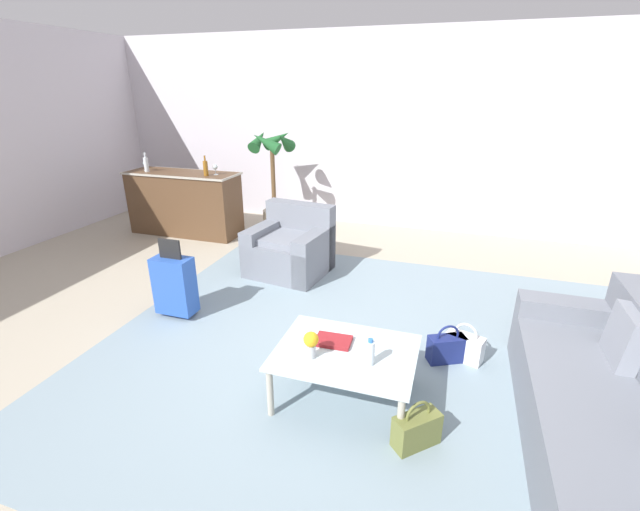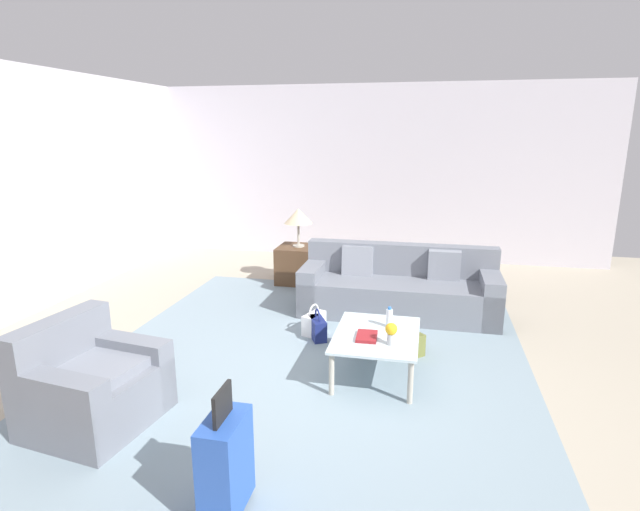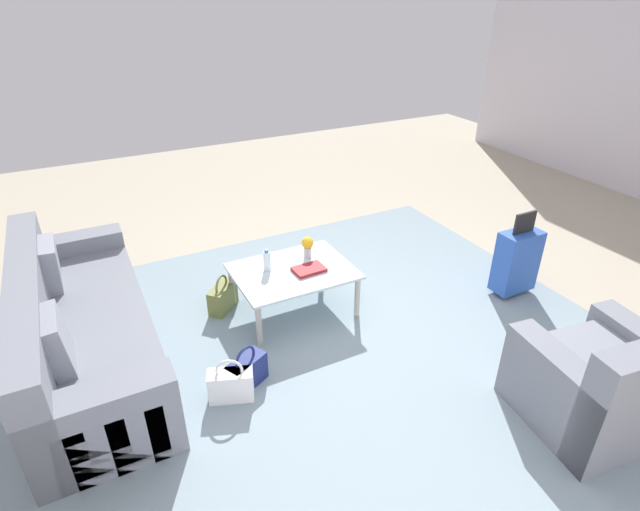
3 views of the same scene
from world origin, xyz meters
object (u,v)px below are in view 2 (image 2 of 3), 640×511
at_px(couch, 399,290).
at_px(coffee_table, 377,338).
at_px(coffee_table_book, 367,336).
at_px(side_table, 299,264).
at_px(handbag_navy, 318,328).
at_px(handbag_white, 314,323).
at_px(armchair, 89,388).
at_px(flower_vase, 391,332).
at_px(table_lamp, 298,217).
at_px(suitcase_blue, 225,462).
at_px(handbag_olive, 410,341).
at_px(water_bottle, 389,318).

bearing_deg(couch, coffee_table, 176.81).
height_order(coffee_table_book, side_table, side_table).
bearing_deg(handbag_navy, handbag_white, 27.34).
distance_m(couch, side_table, 1.89).
bearing_deg(armchair, side_table, -9.25).
bearing_deg(coffee_table_book, flower_vase, -115.99).
xyz_separation_m(coffee_table, handbag_navy, (0.72, 0.74, -0.25)).
bearing_deg(flower_vase, coffee_table_book, 66.50).
distance_m(armchair, table_lamp, 4.21).
bearing_deg(armchair, suitcase_blue, -115.80).
distance_m(couch, coffee_table_book, 1.93).
bearing_deg(handbag_olive, water_bottle, 151.20).
height_order(coffee_table, table_lamp, table_lamp).
distance_m(water_bottle, coffee_table_book, 0.38).
height_order(couch, armchair, couch).
distance_m(coffee_table, table_lamp, 3.24).
xyz_separation_m(couch, side_table, (1.01, 1.60, -0.02)).
xyz_separation_m(coffee_table_book, handbag_white, (0.99, 0.73, -0.31)).
height_order(couch, coffee_table, couch).
xyz_separation_m(handbag_navy, handbag_white, (0.15, 0.08, 0.00)).
relative_size(flower_vase, handbag_olive, 0.57).
relative_size(coffee_table_book, flower_vase, 1.33).
relative_size(couch, water_bottle, 12.11).
bearing_deg(handbag_white, coffee_table, -136.84).
relative_size(coffee_table, table_lamp, 1.76).
bearing_deg(coffee_table, coffee_table_book, 146.31).
height_order(couch, side_table, couch).
xyz_separation_m(water_bottle, handbag_white, (0.67, 0.91, -0.39)).
height_order(couch, flower_vase, couch).
xyz_separation_m(couch, handbag_white, (-0.93, 0.91, -0.17)).
distance_m(side_table, handbag_navy, 2.22).
bearing_deg(flower_vase, armchair, 114.81).
xyz_separation_m(flower_vase, suitcase_blue, (-1.78, 0.85, -0.19)).
xyz_separation_m(coffee_table, suitcase_blue, (-2.00, 0.70, -0.02)).
bearing_deg(suitcase_blue, coffee_table, -19.29).
xyz_separation_m(armchair, flower_vase, (1.07, -2.32, 0.25)).
bearing_deg(handbag_white, flower_vase, -138.46).
relative_size(couch, armchair, 2.39).
bearing_deg(handbag_navy, couch, -37.98).
height_order(water_bottle, suitcase_blue, suitcase_blue).
relative_size(flower_vase, suitcase_blue, 0.24).
relative_size(water_bottle, side_table, 0.33).
distance_m(coffee_table_book, handbag_navy, 1.11).
height_order(couch, coffee_table_book, couch).
bearing_deg(side_table, handbag_olive, -140.94).
bearing_deg(armchair, water_bottle, -56.66).
relative_size(coffee_table_book, handbag_olive, 0.76).
relative_size(couch, flower_vase, 12.05).
bearing_deg(water_bottle, handbag_olive, -28.80).
bearing_deg(handbag_olive, suitcase_blue, 158.66).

